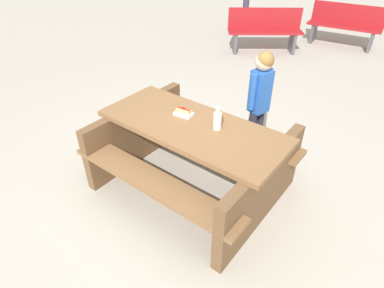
# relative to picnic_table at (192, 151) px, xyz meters

# --- Properties ---
(ground_plane) EXTENTS (30.00, 30.00, 0.00)m
(ground_plane) POSITION_rel_picnic_table_xyz_m (0.00, 0.00, -0.44)
(ground_plane) COLOR #ADA599
(ground_plane) RESTS_ON ground
(picnic_table) EXTENTS (1.96, 1.61, 0.75)m
(picnic_table) POSITION_rel_picnic_table_xyz_m (0.00, 0.00, 0.00)
(picnic_table) COLOR brown
(picnic_table) RESTS_ON ground
(soda_bottle) EXTENTS (0.08, 0.08, 0.22)m
(soda_bottle) POSITION_rel_picnic_table_xyz_m (-0.24, -0.05, 0.41)
(soda_bottle) COLOR silver
(soda_bottle) RESTS_ON picnic_table
(hotdog_tray) EXTENTS (0.18, 0.12, 0.08)m
(hotdog_tray) POSITION_rel_picnic_table_xyz_m (0.16, -0.11, 0.34)
(hotdog_tray) COLOR white
(hotdog_tray) RESTS_ON picnic_table
(child_in_coat) EXTENTS (0.23, 0.29, 1.24)m
(child_in_coat) POSITION_rel_picnic_table_xyz_m (-0.33, -0.90, 0.35)
(child_in_coat) COLOR #262633
(child_in_coat) RESTS_ON ground
(park_bench_near) EXTENTS (1.50, 1.09, 0.85)m
(park_bench_near) POSITION_rel_picnic_table_xyz_m (0.87, -4.40, 0.00)
(park_bench_near) COLOR maroon
(park_bench_near) RESTS_ON ground
(park_bench_mid) EXTENTS (1.51, 0.44, 0.85)m
(park_bench_mid) POSITION_rel_picnic_table_xyz_m (-0.49, -5.65, 0.00)
(park_bench_mid) COLOR maroon
(park_bench_mid) RESTS_ON ground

